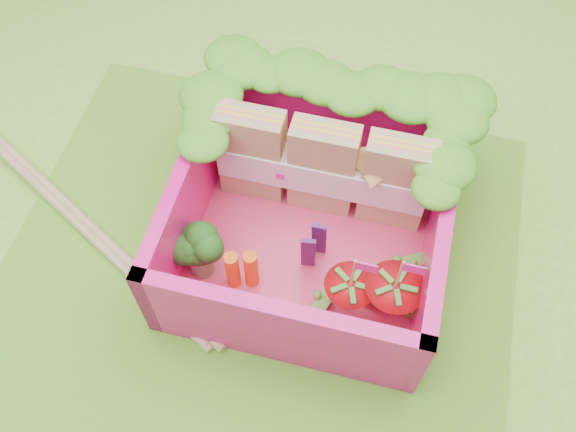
% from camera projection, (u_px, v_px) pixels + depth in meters
% --- Properties ---
extents(ground, '(14.00, 14.00, 0.00)m').
position_uv_depth(ground, '(252.00, 290.00, 3.29)').
color(ground, '#78BE35').
rests_on(ground, ground).
extents(placemat, '(2.60, 2.60, 0.03)m').
position_uv_depth(placemat, '(251.00, 289.00, 3.27)').
color(placemat, '#6AAF27').
rests_on(placemat, ground).
extents(bento_floor, '(1.30, 1.30, 0.05)m').
position_uv_depth(bento_floor, '(309.00, 243.00, 3.37)').
color(bento_floor, '#E03966').
rests_on(bento_floor, placemat).
extents(bento_box, '(1.30, 1.30, 0.55)m').
position_uv_depth(bento_box, '(310.00, 218.00, 3.16)').
color(bento_box, '#FF1586').
rests_on(bento_box, placemat).
extents(lettuce_ruffle, '(1.43, 0.83, 0.11)m').
position_uv_depth(lettuce_ruffle, '(335.00, 100.00, 3.12)').
color(lettuce_ruffle, '#37961B').
rests_on(lettuce_ruffle, bento_box).
extents(sandwich_stack, '(1.07, 0.18, 0.59)m').
position_uv_depth(sandwich_stack, '(324.00, 168.00, 3.23)').
color(sandwich_stack, tan).
rests_on(sandwich_stack, bento_floor).
extents(broccoli, '(0.33, 0.33, 0.26)m').
position_uv_depth(broccoli, '(198.00, 251.00, 3.10)').
color(broccoli, '#649F4D').
rests_on(broccoli, bento_floor).
extents(carrot_sticks, '(0.16, 0.10, 0.26)m').
position_uv_depth(carrot_sticks, '(242.00, 270.00, 3.11)').
color(carrot_sticks, orange).
rests_on(carrot_sticks, bento_floor).
extents(purple_wedges, '(0.11, 0.11, 0.38)m').
position_uv_depth(purple_wedges, '(314.00, 246.00, 3.11)').
color(purple_wedges, '#4A195A').
rests_on(purple_wedges, bento_floor).
extents(strawberry_left, '(0.25, 0.25, 0.49)m').
position_uv_depth(strawberry_left, '(349.00, 295.00, 3.04)').
color(strawberry_left, red).
rests_on(strawberry_left, bento_floor).
extents(strawberry_right, '(0.28, 0.28, 0.52)m').
position_uv_depth(strawberry_right, '(391.00, 299.00, 3.02)').
color(strawberry_right, red).
rests_on(strawberry_right, bento_floor).
extents(snap_peas, '(0.60, 0.56, 0.05)m').
position_uv_depth(snap_peas, '(375.00, 290.00, 3.17)').
color(snap_peas, green).
rests_on(snap_peas, bento_floor).
extents(chopsticks, '(1.84, 1.02, 0.05)m').
position_uv_depth(chopsticks, '(87.00, 227.00, 3.42)').
color(chopsticks, tan).
rests_on(chopsticks, placemat).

